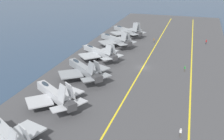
{
  "coord_description": "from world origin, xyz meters",
  "views": [
    {
      "loc": [
        -74.02,
        -13.6,
        28.66
      ],
      "look_at": [
        -10.74,
        5.91,
        2.9
      ],
      "focal_mm": 45.0,
      "sensor_mm": 36.0,
      "label": 1
    }
  ],
  "objects_px": {
    "parked_jet_sixth": "(127,30)",
    "crew_green_vest": "(185,68)",
    "crew_red_vest": "(206,42)",
    "crew_white_vest": "(181,132)",
    "parked_jet_fourth": "(99,52)",
    "parked_jet_second": "(54,94)",
    "parked_jet_fifth": "(115,39)",
    "crew_brown_vest": "(154,40)",
    "parked_jet_nearest": "(6,135)",
    "parked_jet_third": "(83,69)"
  },
  "relations": [
    {
      "from": "parked_jet_nearest",
      "to": "parked_jet_second",
      "type": "xyz_separation_m",
      "value": [
        15.68,
        -0.06,
        -0.11
      ]
    },
    {
      "from": "parked_jet_second",
      "to": "parked_jet_sixth",
      "type": "bearing_deg",
      "value": -0.07
    },
    {
      "from": "parked_jet_sixth",
      "to": "parked_jet_nearest",
      "type": "bearing_deg",
      "value": 179.9
    },
    {
      "from": "parked_jet_third",
      "to": "parked_jet_fifth",
      "type": "xyz_separation_m",
      "value": [
        30.64,
        0.76,
        -0.11
      ]
    },
    {
      "from": "parked_jet_third",
      "to": "parked_jet_fourth",
      "type": "distance_m",
      "value": 15.86
    },
    {
      "from": "parked_jet_second",
      "to": "crew_brown_vest",
      "type": "bearing_deg",
      "value": -12.86
    },
    {
      "from": "parked_jet_nearest",
      "to": "crew_red_vest",
      "type": "relative_size",
      "value": 8.48
    },
    {
      "from": "parked_jet_second",
      "to": "parked_jet_fifth",
      "type": "distance_m",
      "value": 45.6
    },
    {
      "from": "parked_jet_sixth",
      "to": "crew_brown_vest",
      "type": "height_order",
      "value": "parked_jet_sixth"
    },
    {
      "from": "parked_jet_fifth",
      "to": "crew_green_vest",
      "type": "distance_m",
      "value": 31.31
    },
    {
      "from": "parked_jet_nearest",
      "to": "crew_white_vest",
      "type": "relative_size",
      "value": 8.6
    },
    {
      "from": "parked_jet_second",
      "to": "crew_brown_vest",
      "type": "height_order",
      "value": "parked_jet_second"
    },
    {
      "from": "crew_green_vest",
      "to": "crew_white_vest",
      "type": "xyz_separation_m",
      "value": [
        -31.69,
        -1.25,
        0.02
      ]
    },
    {
      "from": "parked_jet_sixth",
      "to": "crew_green_vest",
      "type": "distance_m",
      "value": 41.67
    },
    {
      "from": "parked_jet_sixth",
      "to": "crew_brown_vest",
      "type": "relative_size",
      "value": 8.88
    },
    {
      "from": "parked_jet_nearest",
      "to": "crew_brown_vest",
      "type": "bearing_deg",
      "value": -10.08
    },
    {
      "from": "crew_green_vest",
      "to": "crew_red_vest",
      "type": "bearing_deg",
      "value": -10.81
    },
    {
      "from": "crew_red_vest",
      "to": "crew_white_vest",
      "type": "height_order",
      "value": "crew_red_vest"
    },
    {
      "from": "parked_jet_fourth",
      "to": "parked_jet_third",
      "type": "bearing_deg",
      "value": -174.5
    },
    {
      "from": "parked_jet_second",
      "to": "crew_brown_vest",
      "type": "xyz_separation_m",
      "value": [
        53.86,
        -12.3,
        -1.4
      ]
    },
    {
      "from": "parked_jet_third",
      "to": "crew_green_vest",
      "type": "bearing_deg",
      "value": -63.29
    },
    {
      "from": "parked_jet_nearest",
      "to": "parked_jet_third",
      "type": "relative_size",
      "value": 0.97
    },
    {
      "from": "parked_jet_nearest",
      "to": "parked_jet_second",
      "type": "distance_m",
      "value": 15.68
    },
    {
      "from": "parked_jet_sixth",
      "to": "crew_green_vest",
      "type": "height_order",
      "value": "parked_jet_sixth"
    },
    {
      "from": "parked_jet_fifth",
      "to": "parked_jet_sixth",
      "type": "distance_m",
      "value": 15.11
    },
    {
      "from": "parked_jet_sixth",
      "to": "crew_green_vest",
      "type": "bearing_deg",
      "value": -143.18
    },
    {
      "from": "parked_jet_fourth",
      "to": "crew_brown_vest",
      "type": "bearing_deg",
      "value": -30.16
    },
    {
      "from": "parked_jet_nearest",
      "to": "parked_jet_fourth",
      "type": "relative_size",
      "value": 0.93
    },
    {
      "from": "parked_jet_fifth",
      "to": "parked_jet_sixth",
      "type": "height_order",
      "value": "parked_jet_sixth"
    },
    {
      "from": "parked_jet_fourth",
      "to": "crew_green_vest",
      "type": "distance_m",
      "value": 26.42
    },
    {
      "from": "crew_green_vest",
      "to": "crew_red_vest",
      "type": "xyz_separation_m",
      "value": [
        29.99,
        -5.73,
        0.03
      ]
    },
    {
      "from": "crew_red_vest",
      "to": "crew_green_vest",
      "type": "bearing_deg",
      "value": 169.19
    },
    {
      "from": "parked_jet_third",
      "to": "parked_jet_fourth",
      "type": "xyz_separation_m",
      "value": [
        15.79,
        1.52,
        -0.36
      ]
    },
    {
      "from": "parked_jet_fourth",
      "to": "crew_white_vest",
      "type": "distance_m",
      "value": 44.54
    },
    {
      "from": "parked_jet_second",
      "to": "parked_jet_fifth",
      "type": "xyz_separation_m",
      "value": [
        45.6,
        0.37,
        0.02
      ]
    },
    {
      "from": "parked_jet_second",
      "to": "parked_jet_third",
      "type": "height_order",
      "value": "parked_jet_second"
    },
    {
      "from": "parked_jet_fourth",
      "to": "crew_green_vest",
      "type": "height_order",
      "value": "parked_jet_fourth"
    },
    {
      "from": "parked_jet_fifth",
      "to": "parked_jet_fourth",
      "type": "bearing_deg",
      "value": 177.07
    },
    {
      "from": "crew_green_vest",
      "to": "crew_white_vest",
      "type": "height_order",
      "value": "crew_white_vest"
    },
    {
      "from": "parked_jet_sixth",
      "to": "crew_white_vest",
      "type": "height_order",
      "value": "parked_jet_sixth"
    },
    {
      "from": "parked_jet_fifth",
      "to": "crew_white_vest",
      "type": "distance_m",
      "value": 56.61
    },
    {
      "from": "parked_jet_second",
      "to": "crew_green_vest",
      "type": "height_order",
      "value": "parked_jet_second"
    },
    {
      "from": "parked_jet_fourth",
      "to": "crew_green_vest",
      "type": "bearing_deg",
      "value": -97.37
    },
    {
      "from": "crew_red_vest",
      "to": "parked_jet_second",
      "type": "bearing_deg",
      "value": 151.79
    },
    {
      "from": "parked_jet_fifth",
      "to": "parked_jet_second",
      "type": "bearing_deg",
      "value": -179.53
    },
    {
      "from": "parked_jet_second",
      "to": "parked_jet_sixth",
      "type": "distance_m",
      "value": 60.71
    },
    {
      "from": "parked_jet_nearest",
      "to": "crew_brown_vest",
      "type": "relative_size",
      "value": 8.26
    },
    {
      "from": "parked_jet_fifth",
      "to": "crew_red_vest",
      "type": "relative_size",
      "value": 9.05
    },
    {
      "from": "parked_jet_third",
      "to": "crew_red_vest",
      "type": "relative_size",
      "value": 8.72
    },
    {
      "from": "parked_jet_nearest",
      "to": "parked_jet_sixth",
      "type": "height_order",
      "value": "parked_jet_nearest"
    }
  ]
}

